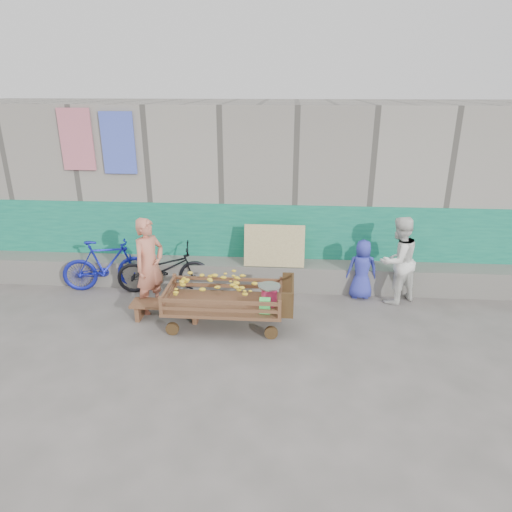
# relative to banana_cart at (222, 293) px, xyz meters

# --- Properties ---
(ground) EXTENTS (80.00, 80.00, 0.00)m
(ground) POSITION_rel_banana_cart_xyz_m (0.40, -0.92, -0.53)
(ground) COLOR #56524E
(ground) RESTS_ON ground
(building_wall) EXTENTS (12.00, 3.50, 3.00)m
(building_wall) POSITION_rel_banana_cart_xyz_m (0.39, 3.13, 0.94)
(building_wall) COLOR gray
(building_wall) RESTS_ON ground
(banana_cart) EXTENTS (1.82, 0.83, 0.78)m
(banana_cart) POSITION_rel_banana_cart_xyz_m (0.00, 0.00, 0.00)
(banana_cart) COLOR brown
(banana_cart) RESTS_ON ground
(bench) EXTENTS (1.08, 0.32, 0.27)m
(bench) POSITION_rel_banana_cart_xyz_m (-0.84, 0.15, -0.33)
(bench) COLOR brown
(bench) RESTS_ON ground
(vendor_man) EXTENTS (0.58, 0.65, 1.48)m
(vendor_man) POSITION_rel_banana_cart_xyz_m (-1.15, 0.42, 0.22)
(vendor_man) COLOR #C9745A
(vendor_man) RESTS_ON ground
(woman) EXTENTS (0.87, 0.83, 1.42)m
(woman) POSITION_rel_banana_cart_xyz_m (2.66, 1.03, 0.18)
(woman) COLOR white
(woman) RESTS_ON ground
(child) EXTENTS (0.49, 0.32, 0.99)m
(child) POSITION_rel_banana_cart_xyz_m (2.13, 1.13, -0.03)
(child) COLOR #323AB1
(child) RESTS_ON ground
(bicycle_dark) EXTENTS (1.62, 0.82, 0.81)m
(bicycle_dark) POSITION_rel_banana_cart_xyz_m (-1.15, 1.13, -0.12)
(bicycle_dark) COLOR black
(bicycle_dark) RESTS_ON ground
(bicycle_blue) EXTENTS (1.52, 0.75, 0.88)m
(bicycle_blue) POSITION_rel_banana_cart_xyz_m (-2.13, 1.12, -0.09)
(bicycle_blue) COLOR #151C9F
(bicycle_blue) RESTS_ON ground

